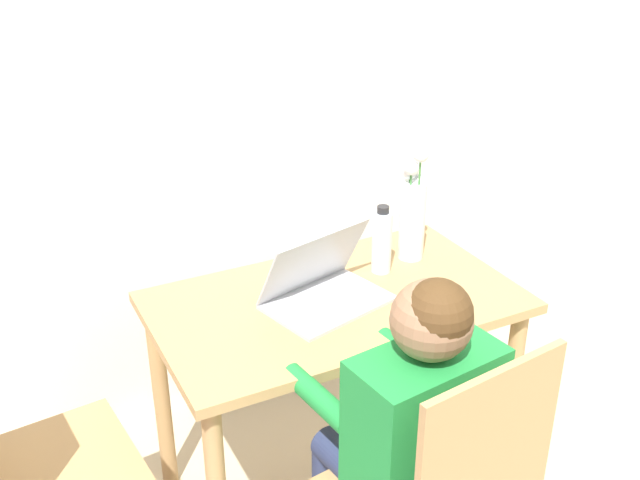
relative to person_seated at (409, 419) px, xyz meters
name	(u,v)px	position (x,y,z in m)	size (l,w,h in m)	color
wall_back	(213,66)	(-0.03, 1.14, 0.59)	(6.40, 0.05, 2.50)	white
dining_table	(335,330)	(0.07, 0.50, -0.06)	(1.04, 0.61, 0.70)	tan
person_seated	(409,419)	(0.00, 0.00, 0.00)	(0.39, 0.46, 1.05)	#1E8438
laptop	(322,285)	(0.03, 0.51, 0.09)	(0.38, 0.31, 0.21)	#B2B2B7
flower_vase	(413,210)	(0.41, 0.63, 0.20)	(0.08, 0.08, 0.37)	silver
water_bottle	(382,241)	(0.28, 0.59, 0.14)	(0.06, 0.06, 0.22)	silver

